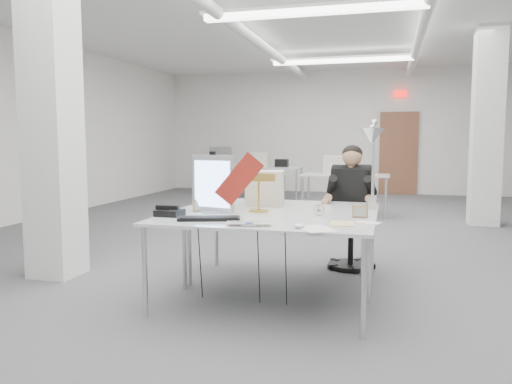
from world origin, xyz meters
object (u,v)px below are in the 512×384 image
Objects in this scene: office_chair at (351,222)px; monitor at (213,184)px; desk_phone at (170,213)px; architect_lamp at (372,164)px; desk_main at (261,221)px; bankers_lamp at (259,192)px; beige_monitor at (265,188)px; laptop at (249,225)px; seated_person at (352,187)px.

monitor is at bearing -118.81° from office_chair.
architect_lamp reaches higher than desk_phone.
desk_main is 3.53× the size of monitor.
bankers_lamp reaches higher than office_chair.
architect_lamp is (1.03, -0.25, 0.26)m from beige_monitor.
architect_lamp reaches higher than monitor.
laptop is (-0.61, -1.91, 0.26)m from office_chair.
monitor reaches higher than laptop.
seated_person reaches higher than desk_phone.
beige_monitor reaches higher than laptop.
monitor is 1.43× the size of beige_monitor.
office_chair is 1.18m from architect_lamp.
monitor is 0.69m from beige_monitor.
bankers_lamp is at bearing -173.89° from architect_lamp.
bankers_lamp is at bearing -91.93° from beige_monitor.
office_chair is at bearing 51.14° from desk_phone.
desk_main is 8.57× the size of desk_phone.
seated_person reaches higher than beige_monitor.
desk_main is 0.64m from monitor.
monitor reaches higher than office_chair.
office_chair is 1.26× the size of seated_person.
desk_main is 0.80m from desk_phone.
desk_phone reaches higher than desk_main.
desk_main is at bearing 3.30° from desk_phone.
office_chair is at bearing 61.09° from monitor.
office_chair reaches higher than desk_phone.
office_chair is 4.87× the size of desk_phone.
monitor reaches higher than desk_phone.
monitor is at bearing 151.55° from desk_main.
desk_main is at bearing -99.79° from seated_person.
laptop is at bearing -95.74° from office_chair.
desk_phone is (-0.79, 0.33, 0.01)m from laptop.
desk_main is 1.70m from office_chair.
bankers_lamp reaches higher than beige_monitor.
desk_main is 1.76× the size of office_chair.
bankers_lamp reaches higher than laptop.
beige_monitor is 0.42× the size of architect_lamp.
office_chair is 1.19× the size of architect_lamp.
desk_phone reaches higher than laptop.
desk_main is 2.21× the size of seated_person.
monitor is 1.42× the size of bankers_lamp.
desk_main is 2.10× the size of architect_lamp.
desk_main is 5.02× the size of bankers_lamp.
office_chair is (0.61, 1.57, -0.23)m from desk_main.
desk_main is 1.65m from seated_person.
desk_main is 0.48m from bankers_lamp.
seated_person is at bearing -78.10° from office_chair.
office_chair is 3.01× the size of laptop.
beige_monitor is (-0.05, 0.46, -0.01)m from bankers_lamp.
beige_monitor is at bearing 83.86° from laptop.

